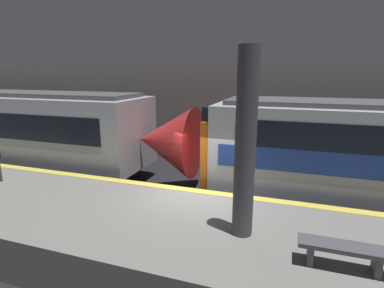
# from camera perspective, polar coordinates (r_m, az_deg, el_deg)

# --- Properties ---
(ground_plane) EXTENTS (120.00, 120.00, 0.00)m
(ground_plane) POSITION_cam_1_polar(r_m,az_deg,el_deg) (9.34, 1.38, -14.76)
(ground_plane) COLOR black
(platform) EXTENTS (40.00, 3.87, 1.09)m
(platform) POSITION_cam_1_polar(r_m,az_deg,el_deg) (7.49, -3.21, -17.76)
(platform) COLOR slate
(platform) RESTS_ON ground
(station_rear_barrier) EXTENTS (50.00, 0.15, 4.94)m
(station_rear_barrier) POSITION_cam_1_polar(r_m,az_deg,el_deg) (14.35, 8.78, 5.57)
(station_rear_barrier) COLOR #9E998E
(station_rear_barrier) RESTS_ON ground
(support_pillar_near) EXTENTS (0.42, 0.42, 3.84)m
(support_pillar_near) POSITION_cam_1_polar(r_m,az_deg,el_deg) (6.03, 10.13, -0.32)
(support_pillar_near) COLOR #47474C
(support_pillar_near) RESTS_ON platform
(platform_bench) EXTENTS (1.50, 0.40, 0.45)m
(platform_bench) POSITION_cam_1_polar(r_m,az_deg,el_deg) (6.09, 26.89, -17.70)
(platform_bench) COLOR #4C4C51
(platform_bench) RESTS_ON platform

